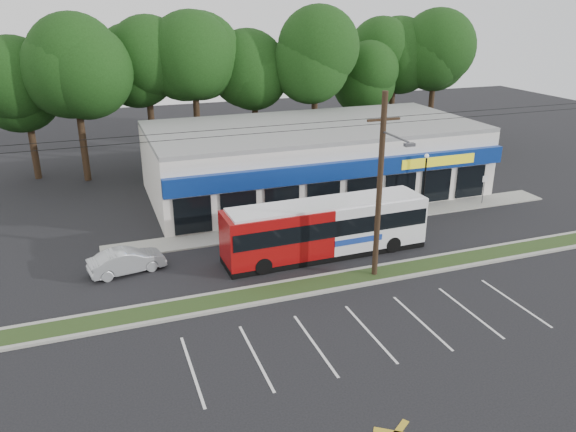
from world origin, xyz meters
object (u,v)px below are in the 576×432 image
Objects in this scene: utility_pole at (378,182)px; pedestrian_b at (368,208)px; car_dark at (374,213)px; pedestrian_a at (309,220)px; sign_post at (484,185)px; car_silver at (127,261)px; lamp_post at (425,176)px; metrobus at (326,227)px.

utility_pole is 9.53m from pedestrian_b.
pedestrian_a is at bearing 88.82° from car_dark.
car_dark is at bearing 179.34° from pedestrian_a.
sign_post is at bearing -80.17° from car_dark.
utility_pole is 14.31m from car_silver.
pedestrian_a is (-4.52, 0.44, -0.03)m from car_dark.
utility_pole reaches higher than car_dark.
car_silver is (-25.66, -2.50, -0.88)m from sign_post.
lamp_post is at bearing -170.74° from pedestrian_a.
lamp_post is 2.22× the size of pedestrian_b.
utility_pole reaches higher than pedestrian_a.
pedestrian_b is at bearing -176.18° from lamp_post.
car_dark reaches higher than car_silver.
car_dark is 1.22× the size of car_silver.
utility_pole is 11.67m from lamp_post.
pedestrian_a is at bearing -1.62° from pedestrian_b.
pedestrian_b is (4.51, 0.38, 0.13)m from pedestrian_a.
pedestrian_b reaches higher than car_dark.
utility_pole is at bearing 155.78° from car_dark.
metrobus is at bearing 109.05° from utility_pole.
car_silver is at bearing -174.42° from sign_post.
lamp_post is 4.96m from car_dark.
car_dark is 16.26m from car_silver.
sign_post is at bearing 174.02° from pedestrian_b.
lamp_post is at bearing 177.42° from sign_post.
car_silver is 2.49× the size of pedestrian_a.
car_dark is (-4.48, -1.12, -1.81)m from lamp_post.
car_silver is 11.84m from pedestrian_a.
pedestrian_b is at bearing -91.75° from car_silver.
sign_post is 14.97m from metrobus.
utility_pole reaches higher than lamp_post.
car_dark is at bearing -94.62° from car_silver.
car_silver is at bearing 100.09° from car_dark.
lamp_post is 4.81m from pedestrian_b.
metrobus is 2.45× the size of car_dark.
pedestrian_b is (-9.49, -0.07, -0.60)m from sign_post.
pedestrian_a is 4.53m from pedestrian_b.
pedestrian_b is (-0.01, 0.82, 0.10)m from car_dark.
pedestrian_a reaches higher than car_silver.
utility_pole is at bearing -122.68° from car_silver.
utility_pole is 8.57m from pedestrian_a.
sign_post is 0.18× the size of metrobus.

